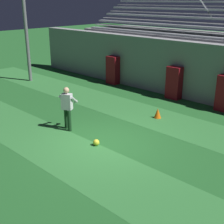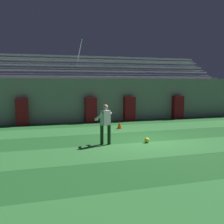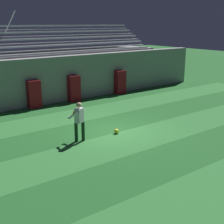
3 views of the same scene
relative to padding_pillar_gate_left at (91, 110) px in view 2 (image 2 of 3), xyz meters
The scene contains 12 objects.
ground_plane 6.15m from the padding_pillar_gate_left, 77.46° to the right, with size 80.00×80.00×0.00m, color #236028.
turf_stripe_mid 7.54m from the padding_pillar_gate_left, 79.83° to the right, with size 28.00×2.29×0.01m, color #337A38.
turf_stripe_far 3.20m from the padding_pillar_gate_left, 64.76° to the right, with size 28.00×2.29×0.01m, color #337A38.
back_wall 1.55m from the padding_pillar_gate_left, 22.57° to the left, with size 24.00×0.60×2.80m, color gray.
padding_pillar_gate_left is the anchor object (origin of this frame).
padding_pillar_gate_right 2.65m from the padding_pillar_gate_left, ahead, with size 0.73×0.44×1.60m, color maroon.
padding_pillar_far_left 4.19m from the padding_pillar_gate_left, behind, with size 0.73×0.44×1.60m, color maroon.
padding_pillar_far_right 6.31m from the padding_pillar_gate_left, ahead, with size 0.73×0.44×1.60m, color maroon.
bleacher_stand 3.26m from the padding_pillar_gate_left, 65.42° to the left, with size 18.00×4.05×5.43m.
goalkeeper 6.16m from the padding_pillar_gate_left, 96.29° to the right, with size 0.73×0.69×1.67m.
soccer_ball 6.47m from the padding_pillar_gate_left, 80.06° to the right, with size 0.22×0.22×0.22m, color yellow.
traffic_cone 3.02m from the padding_pillar_gate_left, 69.05° to the right, with size 0.30×0.30×0.42m, color orange.
Camera 2 is at (-4.75, -10.48, 2.58)m, focal length 42.00 mm.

